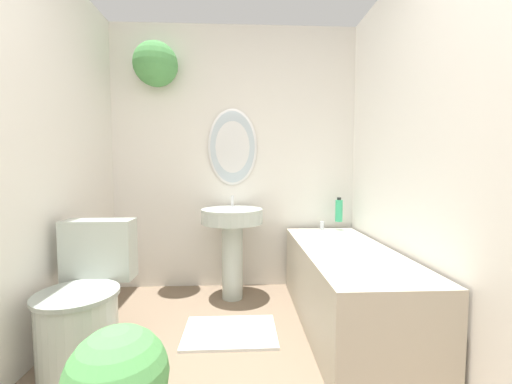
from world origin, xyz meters
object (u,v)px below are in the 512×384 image
at_px(pedestal_sink, 232,233).
at_px(toilet, 84,307).
at_px(potted_plant, 117,383).
at_px(shampoo_bottle, 339,210).
at_px(bathtub, 346,285).

bearing_deg(pedestal_sink, toilet, -133.52).
xyz_separation_m(pedestal_sink, potted_plant, (-0.41, -1.44, -0.29)).
bearing_deg(toilet, pedestal_sink, 46.48).
xyz_separation_m(toilet, pedestal_sink, (0.81, 0.85, 0.24)).
bearing_deg(shampoo_bottle, potted_plant, -130.71).
relative_size(pedestal_sink, shampoo_bottle, 3.97).
bearing_deg(shampoo_bottle, bathtub, -102.93).
relative_size(bathtub, shampoo_bottle, 6.98).
bearing_deg(potted_plant, toilet, 124.90).
height_order(toilet, pedestal_sink, pedestal_sink).
bearing_deg(pedestal_sink, bathtub, -32.59).
relative_size(pedestal_sink, bathtub, 0.57).
distance_m(pedestal_sink, bathtub, 0.99).
height_order(pedestal_sink, shampoo_bottle, pedestal_sink).
distance_m(toilet, potted_plant, 0.71).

